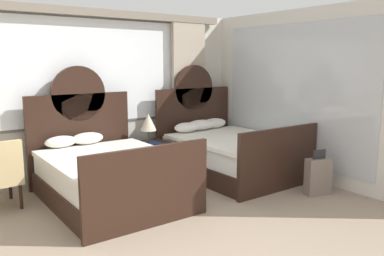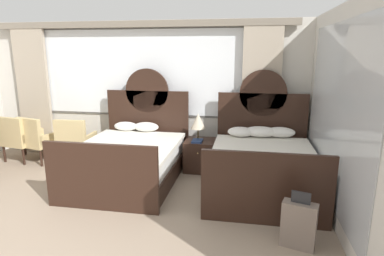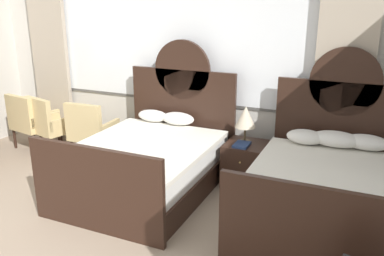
{
  "view_description": "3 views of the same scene",
  "coord_description": "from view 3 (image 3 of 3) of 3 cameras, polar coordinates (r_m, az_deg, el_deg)",
  "views": [
    {
      "loc": [
        -1.94,
        -2.41,
        1.88
      ],
      "look_at": [
        1.42,
        2.21,
        0.91
      ],
      "focal_mm": 36.95,
      "sensor_mm": 36.0,
      "label": 1
    },
    {
      "loc": [
        2.09,
        -2.41,
        2.12
      ],
      "look_at": [
        1.27,
        2.23,
        0.99
      ],
      "focal_mm": 29.97,
      "sensor_mm": 36.0,
      "label": 2
    },
    {
      "loc": [
        2.62,
        -1.67,
        2.34
      ],
      "look_at": [
        0.95,
        2.05,
        1.04
      ],
      "focal_mm": 37.82,
      "sensor_mm": 36.0,
      "label": 3
    }
  ],
  "objects": [
    {
      "name": "armchair_by_window_left",
      "position": [
        6.24,
        -14.08,
        -0.16
      ],
      "size": [
        0.62,
        0.62,
        0.91
      ],
      "color": "tan",
      "rests_on": "ground_plane"
    },
    {
      "name": "bed_near_mirror",
      "position": [
        4.57,
        18.51,
        -8.61
      ],
      "size": [
        1.6,
        2.16,
        1.81
      ],
      "color": "black",
      "rests_on": "ground_plane"
    },
    {
      "name": "nightstand_between_beds",
      "position": [
        5.36,
        7.64,
        -5.02
      ],
      "size": [
        0.54,
        0.57,
        0.56
      ],
      "color": "black",
      "rests_on": "ground_plane"
    },
    {
      "name": "wall_back_window",
      "position": [
        6.0,
        -2.08,
        9.1
      ],
      "size": [
        6.38,
        0.22,
        2.7
      ],
      "color": "beige",
      "rests_on": "ground_plane"
    },
    {
      "name": "armchair_by_window_centre",
      "position": [
        6.75,
        -19.42,
        0.7
      ],
      "size": [
        0.72,
        0.72,
        0.91
      ],
      "color": "tan",
      "rests_on": "ground_plane"
    },
    {
      "name": "table_lamp_on_nightstand",
      "position": [
        5.22,
        7.57,
        1.5
      ],
      "size": [
        0.27,
        0.27,
        0.48
      ],
      "color": "brown",
      "rests_on": "nightstand_between_beds"
    },
    {
      "name": "book_on_nightstand",
      "position": [
        5.17,
        7.04,
        -2.35
      ],
      "size": [
        0.18,
        0.26,
        0.03
      ],
      "color": "navy",
      "rests_on": "nightstand_between_beds"
    },
    {
      "name": "armchair_by_window_right",
      "position": [
        7.02,
        -21.83,
        1.07
      ],
      "size": [
        0.68,
        0.68,
        0.91
      ],
      "color": "tan",
      "rests_on": "ground_plane"
    },
    {
      "name": "bed_near_window",
      "position": [
        5.17,
        -6.1,
        -4.74
      ],
      "size": [
        1.6,
        2.16,
        1.81
      ],
      "color": "black",
      "rests_on": "ground_plane"
    }
  ]
}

